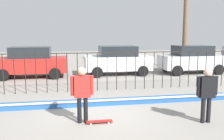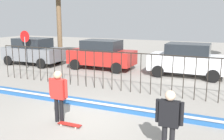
{
  "view_description": "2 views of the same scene",
  "coord_description": "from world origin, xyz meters",
  "px_view_note": "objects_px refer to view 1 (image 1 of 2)",
  "views": [
    {
      "loc": [
        -0.89,
        -7.9,
        2.7
      ],
      "look_at": [
        0.77,
        1.3,
        1.31
      ],
      "focal_mm": 39.46,
      "sensor_mm": 36.0,
      "label": 1
    },
    {
      "loc": [
        4.34,
        -7.22,
        3.4
      ],
      "look_at": [
        0.64,
        1.06,
        1.52
      ],
      "focal_mm": 41.46,
      "sensor_mm": 36.0,
      "label": 2
    }
  ],
  "objects_px": {
    "parked_car_silver": "(192,59)",
    "skateboard": "(99,121)",
    "parked_car_red": "(31,62)",
    "camera_operator": "(207,90)",
    "skateboarder": "(82,90)",
    "parked_car_white": "(118,60)"
  },
  "relations": [
    {
      "from": "camera_operator",
      "to": "parked_car_silver",
      "type": "relative_size",
      "value": 0.39
    },
    {
      "from": "skateboarder",
      "to": "parked_car_red",
      "type": "bearing_deg",
      "value": 108.42
    },
    {
      "from": "skateboard",
      "to": "parked_car_white",
      "type": "relative_size",
      "value": 0.19
    },
    {
      "from": "skateboarder",
      "to": "parked_car_white",
      "type": "bearing_deg",
      "value": 72.84
    },
    {
      "from": "parked_car_silver",
      "to": "skateboard",
      "type": "bearing_deg",
      "value": -132.05
    },
    {
      "from": "skateboard",
      "to": "parked_car_red",
      "type": "relative_size",
      "value": 0.19
    },
    {
      "from": "camera_operator",
      "to": "parked_car_red",
      "type": "height_order",
      "value": "parked_car_red"
    },
    {
      "from": "camera_operator",
      "to": "parked_car_red",
      "type": "xyz_separation_m",
      "value": [
        -6.33,
        9.14,
        -0.04
      ]
    },
    {
      "from": "camera_operator",
      "to": "parked_car_white",
      "type": "relative_size",
      "value": 0.39
    },
    {
      "from": "parked_car_red",
      "to": "parked_car_white",
      "type": "height_order",
      "value": "same"
    },
    {
      "from": "skateboard",
      "to": "skateboarder",
      "type": "bearing_deg",
      "value": 173.5
    },
    {
      "from": "skateboarder",
      "to": "parked_car_white",
      "type": "distance_m",
      "value": 9.0
    },
    {
      "from": "skateboarder",
      "to": "camera_operator",
      "type": "xyz_separation_m",
      "value": [
        3.7,
        -0.66,
        -0.02
      ]
    },
    {
      "from": "skateboard",
      "to": "camera_operator",
      "type": "height_order",
      "value": "camera_operator"
    },
    {
      "from": "skateboarder",
      "to": "skateboard",
      "type": "xyz_separation_m",
      "value": [
        0.5,
        -0.16,
        -0.97
      ]
    },
    {
      "from": "skateboard",
      "to": "parked_car_silver",
      "type": "distance_m",
      "value": 11.27
    },
    {
      "from": "skateboarder",
      "to": "parked_car_white",
      "type": "xyz_separation_m",
      "value": [
        2.83,
        8.54,
        -0.05
      ]
    },
    {
      "from": "parked_car_red",
      "to": "camera_operator",
      "type": "bearing_deg",
      "value": -57.03
    },
    {
      "from": "skateboard",
      "to": "parked_car_white",
      "type": "bearing_deg",
      "value": 86.26
    },
    {
      "from": "parked_car_white",
      "to": "camera_operator",
      "type": "bearing_deg",
      "value": -87.14
    },
    {
      "from": "parked_car_red",
      "to": "parked_car_white",
      "type": "xyz_separation_m",
      "value": [
        5.46,
        0.06,
        0.0
      ]
    },
    {
      "from": "camera_operator",
      "to": "parked_car_silver",
      "type": "bearing_deg",
      "value": -99.33
    }
  ]
}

